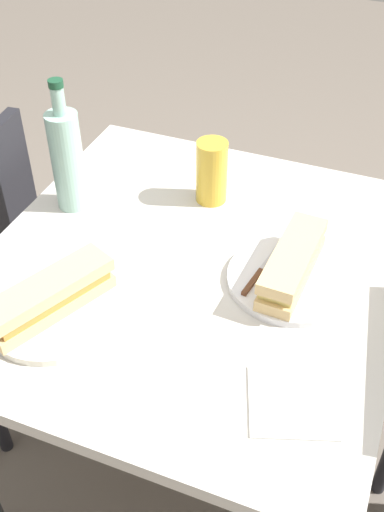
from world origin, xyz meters
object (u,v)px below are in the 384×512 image
(water_bottle, at_px, (67,159))
(plate_near, at_px, (53,312))
(knife_near, at_px, (30,296))
(dining_table, at_px, (192,307))
(beer_glass, at_px, (212,172))
(baguette_sandwich_far, at_px, (292,263))
(knife_far, at_px, (261,271))
(plate_far, at_px, (290,279))
(baguette_sandwich_near, at_px, (50,296))

(water_bottle, bearing_deg, plate_near, -156.43)
(plate_near, distance_m, knife_near, 0.06)
(plate_near, xyz_separation_m, knife_near, (0.01, 0.05, 0.01))
(dining_table, bearing_deg, water_bottle, 74.42)
(water_bottle, xyz_separation_m, beer_glass, (0.14, -0.29, -0.05))
(baguette_sandwich_far, height_order, knife_far, baguette_sandwich_far)
(water_bottle, bearing_deg, dining_table, -105.58)
(plate_near, height_order, plate_far, same)
(plate_near, xyz_separation_m, plate_far, (0.25, -0.39, 0.00))
(baguette_sandwich_near, bearing_deg, dining_table, -39.22)
(plate_near, bearing_deg, beer_glass, -17.64)
(dining_table, distance_m, knife_far, 0.20)
(baguette_sandwich_near, bearing_deg, beer_glass, -17.64)
(baguette_sandwich_far, relative_size, water_bottle, 0.80)
(knife_near, height_order, baguette_sandwich_far, baguette_sandwich_far)
(baguette_sandwich_near, height_order, knife_near, baguette_sandwich_near)
(knife_near, relative_size, water_bottle, 0.58)
(knife_far, bearing_deg, water_bottle, 80.31)
(baguette_sandwich_near, relative_size, knife_far, 1.43)
(plate_far, bearing_deg, plate_near, 122.73)
(baguette_sandwich_near, height_order, plate_far, baguette_sandwich_near)
(knife_near, distance_m, beer_glass, 0.49)
(knife_near, relative_size, plate_far, 0.70)
(dining_table, distance_m, plate_far, 0.24)
(plate_near, height_order, water_bottle, water_bottle)
(knife_far, bearing_deg, dining_table, 94.45)
(baguette_sandwich_far, distance_m, water_bottle, 0.54)
(plate_near, xyz_separation_m, water_bottle, (0.32, 0.14, 0.11))
(dining_table, xyz_separation_m, baguette_sandwich_far, (0.02, -0.20, 0.17))
(plate_near, bearing_deg, knife_far, -53.88)
(knife_far, bearing_deg, baguette_sandwich_far, -81.62)
(plate_far, bearing_deg, baguette_sandwich_near, 122.73)
(plate_near, relative_size, knife_near, 1.42)
(water_bottle, bearing_deg, plate_far, -97.74)
(knife_far, relative_size, water_bottle, 0.59)
(dining_table, bearing_deg, baguette_sandwich_far, -84.41)
(water_bottle, bearing_deg, knife_far, -99.69)
(dining_table, distance_m, baguette_sandwich_far, 0.27)
(knife_near, distance_m, knife_far, 0.45)
(dining_table, relative_size, knife_far, 5.06)
(dining_table, height_order, water_bottle, water_bottle)
(plate_near, relative_size, baguette_sandwich_near, 0.97)
(baguette_sandwich_far, bearing_deg, knife_near, 118.22)
(dining_table, relative_size, plate_near, 3.63)
(plate_far, xyz_separation_m, knife_far, (-0.01, 0.06, 0.01))
(plate_far, distance_m, water_bottle, 0.54)
(dining_table, height_order, beer_glass, beer_glass)
(knife_near, bearing_deg, dining_table, -48.02)
(baguette_sandwich_far, relative_size, knife_far, 1.34)
(plate_far, bearing_deg, dining_table, 95.59)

